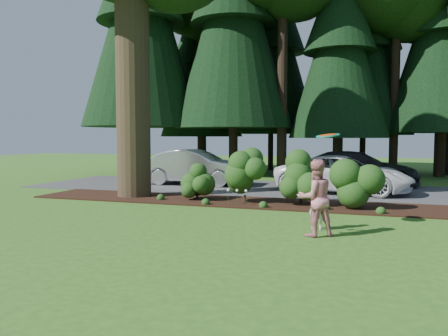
{
  "coord_description": "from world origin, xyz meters",
  "views": [
    {
      "loc": [
        3.68,
        -10.9,
        2.21
      ],
      "look_at": [
        -0.43,
        1.48,
        1.3
      ],
      "focal_mm": 35.0,
      "sensor_mm": 36.0,
      "label": 1
    }
  ],
  "objects_px": {
    "frisbee": "(328,135)",
    "child": "(317,204)",
    "adult": "(315,198)",
    "car_silver_wagon": "(196,167)",
    "car_white_suv": "(343,174)",
    "car_dark_suv": "(357,168)"
  },
  "relations": [
    {
      "from": "adult",
      "to": "child",
      "type": "bearing_deg",
      "value": -117.77
    },
    {
      "from": "child",
      "to": "adult",
      "type": "xyz_separation_m",
      "value": [
        0.04,
        -0.72,
        0.25
      ]
    },
    {
      "from": "adult",
      "to": "car_silver_wagon",
      "type": "bearing_deg",
      "value": -84.68
    },
    {
      "from": "child",
      "to": "frisbee",
      "type": "relative_size",
      "value": 2.14
    },
    {
      "from": "car_white_suv",
      "to": "car_dark_suv",
      "type": "xyz_separation_m",
      "value": [
        0.43,
        2.87,
        0.05
      ]
    },
    {
      "from": "car_white_suv",
      "to": "child",
      "type": "bearing_deg",
      "value": -173.88
    },
    {
      "from": "frisbee",
      "to": "car_white_suv",
      "type": "bearing_deg",
      "value": 89.94
    },
    {
      "from": "car_silver_wagon",
      "to": "adult",
      "type": "xyz_separation_m",
      "value": [
        6.5,
        -8.89,
        0.02
      ]
    },
    {
      "from": "car_silver_wagon",
      "to": "car_white_suv",
      "type": "relative_size",
      "value": 0.93
    },
    {
      "from": "car_silver_wagon",
      "to": "car_white_suv",
      "type": "bearing_deg",
      "value": -98.73
    },
    {
      "from": "car_silver_wagon",
      "to": "adult",
      "type": "bearing_deg",
      "value": -144.92
    },
    {
      "from": "adult",
      "to": "frisbee",
      "type": "xyz_separation_m",
      "value": [
        0.16,
        1.03,
        1.4
      ]
    },
    {
      "from": "car_white_suv",
      "to": "frisbee",
      "type": "xyz_separation_m",
      "value": [
        -0.01,
        -6.96,
        1.5
      ]
    },
    {
      "from": "car_silver_wagon",
      "to": "frisbee",
      "type": "relative_size",
      "value": 8.57
    },
    {
      "from": "child",
      "to": "frisbee",
      "type": "height_order",
      "value": "frisbee"
    },
    {
      "from": "child",
      "to": "frisbee",
      "type": "distance_m",
      "value": 1.69
    },
    {
      "from": "adult",
      "to": "car_white_suv",
      "type": "bearing_deg",
      "value": -122.08
    },
    {
      "from": "child",
      "to": "adult",
      "type": "distance_m",
      "value": 0.76
    },
    {
      "from": "car_silver_wagon",
      "to": "car_dark_suv",
      "type": "distance_m",
      "value": 7.37
    },
    {
      "from": "car_white_suv",
      "to": "adult",
      "type": "distance_m",
      "value": 8.0
    },
    {
      "from": "car_silver_wagon",
      "to": "child",
      "type": "height_order",
      "value": "car_silver_wagon"
    },
    {
      "from": "frisbee",
      "to": "child",
      "type": "bearing_deg",
      "value": -122.85
    }
  ]
}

